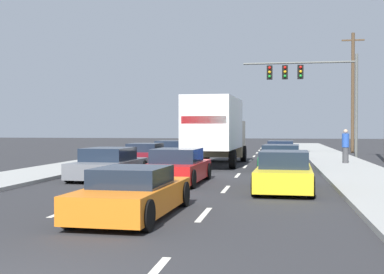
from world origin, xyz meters
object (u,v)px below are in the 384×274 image
car_navy (172,151)px  car_orange (133,194)px  car_blue (281,152)px  car_green (281,158)px  utility_pole_far (353,91)px  traffic_signal_mast (304,79)px  car_yellow (284,173)px  box_truck (217,128)px  car_maroon (147,156)px  car_red (177,167)px  car_gray (109,164)px  pedestrian_near_corner (346,146)px

car_navy → car_orange: (3.44, -20.47, -0.05)m
car_blue → car_green: (-0.01, -7.16, -0.00)m
car_blue → utility_pole_far: size_ratio=0.42×
utility_pole_far → traffic_signal_mast: bearing=-121.5°
car_yellow → box_truck: bearing=107.9°
car_orange → traffic_signal_mast: (5.07, 25.15, 4.93)m
car_navy → car_green: car_green is taller
car_maroon → traffic_signal_mast: size_ratio=0.52×
car_navy → car_orange: size_ratio=0.99×
car_navy → traffic_signal_mast: traffic_signal_mast is taller
car_blue → traffic_signal_mast: bearing=70.6°
box_truck → utility_pole_far: 18.58m
car_red → traffic_signal_mast: (5.45, 18.08, 4.87)m
box_truck → car_yellow: (3.51, -10.82, -1.47)m
car_gray → car_red: 3.23m
car_navy → traffic_signal_mast: bearing=28.8°
car_orange → car_blue: (3.43, 20.50, 0.05)m
car_maroon → car_red: 7.87m
car_blue → traffic_signal_mast: (1.64, 4.65, 4.88)m
car_blue → car_yellow: (0.04, -15.05, 0.00)m
car_green → utility_pole_far: size_ratio=0.45×
car_maroon → utility_pole_far: size_ratio=0.41×
box_truck → car_red: bearing=-92.1°
car_blue → utility_pole_far: bearing=63.1°
box_truck → utility_pole_far: size_ratio=0.87×
car_navy → car_maroon: car_maroon is taller
car_blue → car_gray: bearing=-119.1°
car_orange → car_yellow: bearing=57.5°
utility_pole_far → pedestrian_near_corner: size_ratio=5.38×
pedestrian_near_corner → traffic_signal_mast: bearing=102.6°
traffic_signal_mast → car_navy: bearing=-151.2°
box_truck → car_orange: bearing=-89.9°
car_green → traffic_signal_mast: 12.87m
car_maroon → car_yellow: 11.24m
car_red → car_yellow: 4.17m
pedestrian_near_corner → utility_pole_far: bearing=80.7°
car_maroon → pedestrian_near_corner: (10.32, 2.83, 0.48)m
car_navy → car_yellow: size_ratio=0.97×
car_green → box_truck: bearing=139.7°
pedestrian_near_corner → car_red: bearing=-125.7°
traffic_signal_mast → pedestrian_near_corner: traffic_signal_mast is taller
car_navy → utility_pole_far: 17.79m
car_maroon → car_green: 6.95m
car_gray → box_truck: 8.86m
car_orange → car_maroon: bearing=103.6°
car_navy → traffic_signal_mast: size_ratio=0.56×
car_orange → car_blue: 20.79m
car_red → car_green: car_red is taller
car_navy → car_gray: (0.04, -12.25, -0.01)m
car_blue → pedestrian_near_corner: bearing=-44.4°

